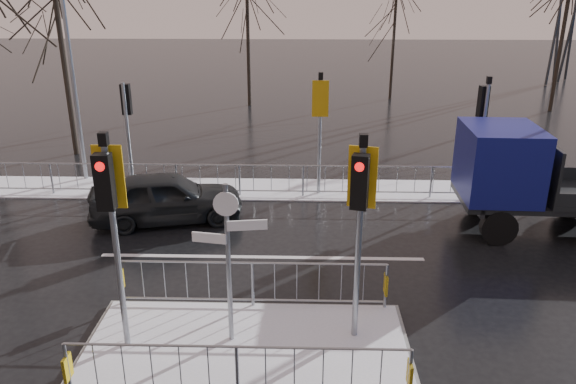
{
  "coord_description": "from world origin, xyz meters",
  "views": [
    {
      "loc": [
        1.01,
        -8.61,
        6.4
      ],
      "look_at": [
        0.66,
        3.63,
        1.8
      ],
      "focal_mm": 35.0,
      "sensor_mm": 36.0,
      "label": 1
    }
  ],
  "objects_px": {
    "car_far_lane": "(167,197)",
    "street_lamp_left": "(71,46)",
    "traffic_island": "(246,334)",
    "flatbed_truck": "(531,177)"
  },
  "relations": [
    {
      "from": "car_far_lane",
      "to": "street_lamp_left",
      "type": "relative_size",
      "value": 0.51
    },
    {
      "from": "flatbed_truck",
      "to": "street_lamp_left",
      "type": "bearing_deg",
      "value": 164.2
    },
    {
      "from": "traffic_island",
      "to": "flatbed_truck",
      "type": "xyz_separation_m",
      "value": [
        7.08,
        5.67,
        1.14
      ]
    },
    {
      "from": "car_far_lane",
      "to": "street_lamp_left",
      "type": "xyz_separation_m",
      "value": [
        -3.6,
        3.51,
        3.77
      ]
    },
    {
      "from": "car_far_lane",
      "to": "traffic_island",
      "type": "bearing_deg",
      "value": -167.75
    },
    {
      "from": "traffic_island",
      "to": "street_lamp_left",
      "type": "relative_size",
      "value": 0.73
    },
    {
      "from": "car_far_lane",
      "to": "street_lamp_left",
      "type": "height_order",
      "value": "street_lamp_left"
    },
    {
      "from": "car_far_lane",
      "to": "flatbed_truck",
      "type": "distance_m",
      "value": 9.94
    },
    {
      "from": "street_lamp_left",
      "to": "traffic_island",
      "type": "bearing_deg",
      "value": -55.93
    },
    {
      "from": "car_far_lane",
      "to": "street_lamp_left",
      "type": "distance_m",
      "value": 6.28
    }
  ]
}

